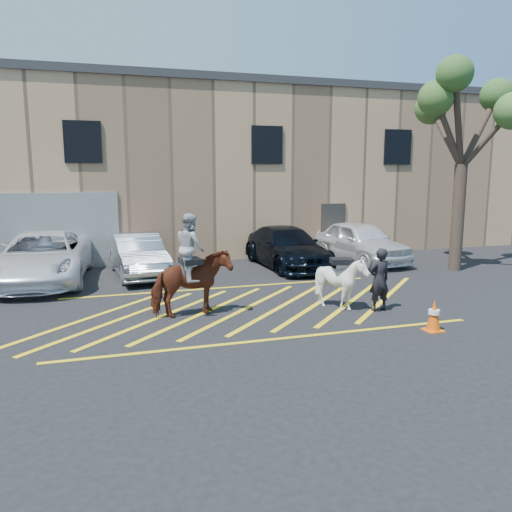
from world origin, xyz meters
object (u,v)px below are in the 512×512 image
object	(u,v)px
traffic_cone	(434,315)
mounted_bay	(191,275)
car_silver_sedan	(138,255)
saddled_white	(341,282)
tree	(465,109)
handler	(379,280)
car_white_pickup	(43,258)
car_white_suv	(360,242)
car_blue_suv	(287,247)

from	to	relation	value
traffic_cone	mounted_bay	bearing A→B (deg)	150.86
car_silver_sedan	saddled_white	bearing A→B (deg)	-56.65
car_silver_sedan	tree	xyz separation A→B (m)	(11.09, -2.31, 4.97)
car_silver_sedan	mounted_bay	distance (m)	5.43
saddled_white	handler	bearing A→B (deg)	-24.05
car_silver_sedan	mounted_bay	size ratio (longest dim) A/B	1.71
mounted_bay	traffic_cone	world-z (taller)	mounted_bay
car_white_pickup	tree	xyz separation A→B (m)	(14.09, -2.20, 4.88)
mounted_bay	tree	size ratio (longest dim) A/B	0.35
saddled_white	car_white_pickup	bearing A→B (deg)	143.18
saddled_white	traffic_cone	size ratio (longest dim) A/B	2.11
car_white_suv	mounted_bay	distance (m)	9.47
traffic_cone	tree	bearing A→B (deg)	48.21
car_blue_suv	handler	xyz separation A→B (m)	(0.11, -6.39, 0.08)
car_white_suv	tree	world-z (taller)	tree
car_blue_suv	saddled_white	distance (m)	6.05
car_white_suv	car_white_pickup	bearing A→B (deg)	175.47
car_white_suv	car_silver_sedan	bearing A→B (deg)	175.21
traffic_cone	tree	distance (m)	9.44
car_white_pickup	handler	bearing A→B (deg)	-31.81
handler	saddled_white	bearing A→B (deg)	-28.92
car_blue_suv	mounted_bay	xyz separation A→B (m)	(-4.56, -5.45, 0.29)
handler	saddled_white	size ratio (longest dim) A/B	1.06
car_blue_suv	tree	xyz separation A→B (m)	(5.62, -2.42, 4.95)
car_white_pickup	traffic_cone	distance (m)	11.98
car_blue_suv	mounted_bay	world-z (taller)	mounted_bay
mounted_bay	saddled_white	world-z (taller)	mounted_bay
car_silver_sedan	handler	size ratio (longest dim) A/B	2.68
car_silver_sedan	handler	world-z (taller)	handler
car_silver_sedan	traffic_cone	world-z (taller)	car_silver_sedan
car_white_suv	saddled_white	size ratio (longest dim) A/B	3.07
car_white_pickup	mounted_bay	distance (m)	6.53
car_white_suv	traffic_cone	bearing A→B (deg)	-114.02
car_white_pickup	tree	size ratio (longest dim) A/B	0.80
car_white_suv	traffic_cone	size ratio (longest dim) A/B	6.50
car_white_pickup	traffic_cone	world-z (taller)	car_white_pickup
tree	handler	bearing A→B (deg)	-144.18
car_blue_suv	car_white_suv	bearing A→B (deg)	-1.07
tree	saddled_white	bearing A→B (deg)	-150.68
car_blue_suv	handler	world-z (taller)	handler
mounted_bay	tree	distance (m)	11.60
car_blue_suv	handler	size ratio (longest dim) A/B	3.12
car_blue_suv	mounted_bay	distance (m)	7.12
tree	car_white_suv	bearing A→B (deg)	134.95
car_blue_suv	traffic_cone	size ratio (longest dim) A/B	6.97
saddled_white	tree	distance (m)	8.84
saddled_white	mounted_bay	bearing A→B (deg)	171.72
traffic_cone	tree	size ratio (longest dim) A/B	0.10
mounted_bay	handler	bearing A→B (deg)	-11.40
car_silver_sedan	car_white_suv	bearing A→B (deg)	-4.08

